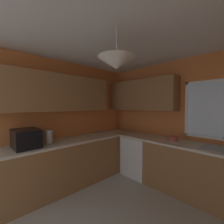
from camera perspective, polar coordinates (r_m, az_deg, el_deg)
room_shell at (r=2.31m, az=3.63°, el=5.85°), size 3.54×3.73×2.54m
counter_run_left at (r=3.12m, az=-17.91°, el=-18.51°), size 0.65×3.34×0.89m
counter_run_back at (r=3.12m, az=25.68°, el=-18.58°), size 2.63×0.65×0.89m
dishwasher at (r=3.54m, az=10.35°, el=-16.24°), size 0.60×0.60×0.85m
microwave at (r=2.75m, az=-30.29°, el=-8.78°), size 0.48×0.36×0.29m
kettle at (r=2.83m, az=-23.23°, el=-8.83°), size 0.14×0.14×0.24m
sink_assembly at (r=2.85m, az=37.11°, el=-11.30°), size 0.55×0.40×0.19m
bowl at (r=3.05m, az=22.60°, el=-9.43°), size 0.16×0.16×0.09m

